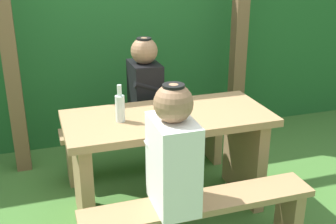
{
  "coord_description": "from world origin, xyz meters",
  "views": [
    {
      "loc": [
        -0.83,
        -2.56,
        1.79
      ],
      "look_at": [
        0.0,
        0.0,
        0.75
      ],
      "focal_mm": 45.72,
      "sensor_mm": 36.0,
      "label": 1
    }
  ],
  "objects": [
    {
      "name": "drinking_glass",
      "position": [
        -0.01,
        -0.06,
        0.78
      ],
      "size": [
        0.07,
        0.07,
        0.09
      ],
      "primitive_type": "cylinder",
      "color": "silver",
      "rests_on": "picnic_table"
    },
    {
      "name": "bench_near",
      "position": [
        0.0,
        -0.6,
        0.31
      ],
      "size": [
        1.4,
        0.24,
        0.43
      ],
      "color": "#9E7A51",
      "rests_on": "ground_plane"
    },
    {
      "name": "bench_far",
      "position": [
        0.0,
        0.6,
        0.31
      ],
      "size": [
        1.4,
        0.24,
        0.43
      ],
      "color": "#9E7A51",
      "rests_on": "ground_plane"
    },
    {
      "name": "picnic_table",
      "position": [
        0.0,
        0.0,
        0.5
      ],
      "size": [
        1.4,
        0.64,
        0.73
      ],
      "color": "#9E7A51",
      "rests_on": "ground_plane"
    },
    {
      "name": "bottle_left",
      "position": [
        -0.33,
        -0.01,
        0.83
      ],
      "size": [
        0.06,
        0.06,
        0.25
      ],
      "color": "silver",
      "rests_on": "picnic_table"
    },
    {
      "name": "ground_plane",
      "position": [
        0.0,
        0.0,
        0.0
      ],
      "size": [
        12.0,
        12.0,
        0.0
      ],
      "primitive_type": "plane",
      "color": "#3E6C2E"
    },
    {
      "name": "pergola_post_left",
      "position": [
        -1.0,
        0.96,
        1.1
      ],
      "size": [
        0.12,
        0.12,
        2.2
      ],
      "primitive_type": "cube",
      "color": "brown",
      "rests_on": "ground_plane"
    },
    {
      "name": "person_white_shirt",
      "position": [
        -0.16,
        -0.59,
        0.76
      ],
      "size": [
        0.25,
        0.35,
        0.72
      ],
      "color": "white",
      "rests_on": "bench_near"
    },
    {
      "name": "hedge_backdrop",
      "position": [
        0.0,
        1.77,
        1.06
      ],
      "size": [
        6.4,
        0.95,
        2.12
      ],
      "primitive_type": "cube",
      "color": "#205A26",
      "rests_on": "ground_plane"
    },
    {
      "name": "person_black_coat",
      "position": [
        0.0,
        0.59,
        0.76
      ],
      "size": [
        0.25,
        0.35,
        0.72
      ],
      "color": "black",
      "rests_on": "bench_far"
    },
    {
      "name": "pergola_post_right",
      "position": [
        1.0,
        0.96,
        1.1
      ],
      "size": [
        0.12,
        0.12,
        2.2
      ],
      "primitive_type": "cube",
      "color": "brown",
      "rests_on": "ground_plane"
    }
  ]
}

